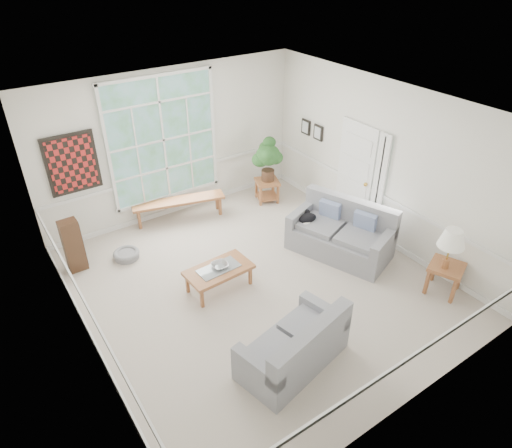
# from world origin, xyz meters

# --- Properties ---
(floor) EXTENTS (5.50, 6.00, 0.01)m
(floor) POSITION_xyz_m (0.00, 0.00, -0.01)
(floor) COLOR #B9AC9E
(floor) RESTS_ON ground
(ceiling) EXTENTS (5.50, 6.00, 0.02)m
(ceiling) POSITION_xyz_m (0.00, 0.00, 3.00)
(ceiling) COLOR white
(ceiling) RESTS_ON ground
(wall_back) EXTENTS (5.50, 0.02, 3.00)m
(wall_back) POSITION_xyz_m (0.00, 3.00, 1.50)
(wall_back) COLOR silver
(wall_back) RESTS_ON ground
(wall_front) EXTENTS (5.50, 0.02, 3.00)m
(wall_front) POSITION_xyz_m (0.00, -3.00, 1.50)
(wall_front) COLOR silver
(wall_front) RESTS_ON ground
(wall_left) EXTENTS (0.02, 6.00, 3.00)m
(wall_left) POSITION_xyz_m (-2.75, 0.00, 1.50)
(wall_left) COLOR silver
(wall_left) RESTS_ON ground
(wall_right) EXTENTS (0.02, 6.00, 3.00)m
(wall_right) POSITION_xyz_m (2.75, 0.00, 1.50)
(wall_right) COLOR silver
(wall_right) RESTS_ON ground
(window_back) EXTENTS (2.30, 0.08, 2.40)m
(window_back) POSITION_xyz_m (-0.20, 2.96, 1.65)
(window_back) COLOR white
(window_back) RESTS_ON wall_back
(entry_door) EXTENTS (0.08, 0.90, 2.10)m
(entry_door) POSITION_xyz_m (2.71, 0.60, 1.05)
(entry_door) COLOR white
(entry_door) RESTS_ON floor
(door_sidelight) EXTENTS (0.08, 0.26, 1.90)m
(door_sidelight) POSITION_xyz_m (2.71, -0.03, 1.15)
(door_sidelight) COLOR white
(door_sidelight) RESTS_ON wall_right
(wall_art) EXTENTS (0.90, 0.06, 1.10)m
(wall_art) POSITION_xyz_m (-1.95, 2.95, 1.60)
(wall_art) COLOR maroon
(wall_art) RESTS_ON wall_back
(wall_frame_near) EXTENTS (0.04, 0.26, 0.32)m
(wall_frame_near) POSITION_xyz_m (2.71, 1.75, 1.55)
(wall_frame_near) COLOR black
(wall_frame_near) RESTS_ON wall_right
(wall_frame_far) EXTENTS (0.04, 0.26, 0.32)m
(wall_frame_far) POSITION_xyz_m (2.71, 2.15, 1.55)
(wall_frame_far) COLOR black
(wall_frame_far) RESTS_ON wall_right
(loveseat_right) EXTENTS (1.50, 2.02, 0.98)m
(loveseat_right) POSITION_xyz_m (1.75, -0.11, 0.49)
(loveseat_right) COLOR gray
(loveseat_right) RESTS_ON floor
(loveseat_front) EXTENTS (1.68, 1.11, 0.84)m
(loveseat_front) POSITION_xyz_m (-0.57, -1.66, 0.42)
(loveseat_front) COLOR gray
(loveseat_front) RESTS_ON floor
(coffee_table) EXTENTS (1.11, 0.65, 0.40)m
(coffee_table) POSITION_xyz_m (-0.60, 0.26, 0.20)
(coffee_table) COLOR #945730
(coffee_table) RESTS_ON floor
(pewter_bowl) EXTENTS (0.35, 0.35, 0.08)m
(pewter_bowl) POSITION_xyz_m (-0.56, 0.28, 0.44)
(pewter_bowl) COLOR #9B9BA1
(pewter_bowl) RESTS_ON coffee_table
(window_bench) EXTENTS (1.91, 0.85, 0.44)m
(window_bench) POSITION_xyz_m (-0.15, 2.65, 0.22)
(window_bench) COLOR #945730
(window_bench) RESTS_ON floor
(end_table) EXTENTS (0.63, 0.63, 0.49)m
(end_table) POSITION_xyz_m (1.80, 2.26, 0.24)
(end_table) COLOR #945730
(end_table) RESTS_ON floor
(houseplant) EXTENTS (0.61, 0.61, 0.96)m
(houseplant) POSITION_xyz_m (1.83, 2.27, 0.97)
(houseplant) COLOR #265623
(houseplant) RESTS_ON end_table
(side_table) EXTENTS (0.67, 0.67, 0.53)m
(side_table) POSITION_xyz_m (2.40, -1.88, 0.26)
(side_table) COLOR #945730
(side_table) RESTS_ON floor
(table_lamp) EXTENTS (0.43, 0.43, 0.71)m
(table_lamp) POSITION_xyz_m (2.33, -1.88, 0.88)
(table_lamp) COLOR white
(table_lamp) RESTS_ON side_table
(pet_bed) EXTENTS (0.62, 0.62, 0.14)m
(pet_bed) POSITION_xyz_m (-1.57, 1.95, 0.07)
(pet_bed) COLOR slate
(pet_bed) RESTS_ON floor
(floor_speaker) EXTENTS (0.31, 0.25, 0.98)m
(floor_speaker) POSITION_xyz_m (-2.40, 2.13, 0.49)
(floor_speaker) COLOR #412919
(floor_speaker) RESTS_ON floor
(cat) EXTENTS (0.44, 0.43, 0.17)m
(cat) POSITION_xyz_m (1.43, 0.45, 0.59)
(cat) COLOR black
(cat) RESTS_ON loveseat_right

